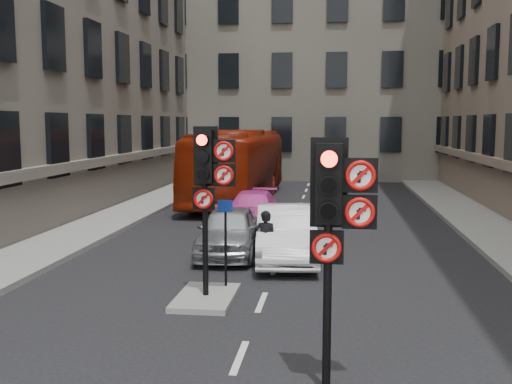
% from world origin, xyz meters
% --- Properties ---
extents(pavement_left, '(3.00, 50.00, 0.16)m').
position_xyz_m(pavement_left, '(-7.20, 12.00, 0.08)').
color(pavement_left, gray).
rests_on(pavement_left, ground).
extents(centre_island, '(1.20, 2.00, 0.12)m').
position_xyz_m(centre_island, '(-1.20, 5.00, 0.06)').
color(centre_island, gray).
rests_on(centre_island, ground).
extents(building_far, '(30.00, 14.00, 20.00)m').
position_xyz_m(building_far, '(0.00, 38.00, 10.00)').
color(building_far, gray).
rests_on(building_far, ground).
extents(signal_near, '(0.91, 0.40, 3.58)m').
position_xyz_m(signal_near, '(1.49, 0.99, 2.58)').
color(signal_near, black).
rests_on(signal_near, ground).
extents(signal_far, '(0.91, 0.40, 3.58)m').
position_xyz_m(signal_far, '(-1.11, 4.99, 2.70)').
color(signal_far, black).
rests_on(signal_far, centre_island).
extents(car_silver, '(1.82, 4.12, 1.38)m').
position_xyz_m(car_silver, '(-1.47, 9.39, 0.69)').
color(car_silver, '#9B9EA3').
rests_on(car_silver, ground).
extents(car_white, '(2.01, 4.64, 1.49)m').
position_xyz_m(car_white, '(0.21, 8.95, 0.74)').
color(car_white, white).
rests_on(car_white, ground).
extents(car_pink, '(1.83, 4.34, 1.25)m').
position_xyz_m(car_pink, '(-1.43, 14.13, 0.63)').
color(car_pink, '#D83FA4').
rests_on(car_pink, ground).
extents(bus_red, '(3.13, 12.32, 3.41)m').
position_xyz_m(bus_red, '(-3.03, 21.00, 1.71)').
color(bus_red, maroon).
rests_on(bus_red, ground).
extents(motorcycle, '(0.71, 1.78, 1.04)m').
position_xyz_m(motorcycle, '(0.51, 8.64, 0.52)').
color(motorcycle, black).
rests_on(motorcycle, ground).
extents(motorcyclist, '(0.58, 0.40, 1.56)m').
position_xyz_m(motorcyclist, '(-0.22, 7.67, 0.78)').
color(motorcyclist, black).
rests_on(motorcyclist, ground).
extents(info_sign, '(0.34, 0.12, 1.95)m').
position_xyz_m(info_sign, '(-0.90, 5.73, 1.38)').
color(info_sign, black).
rests_on(info_sign, centre_island).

